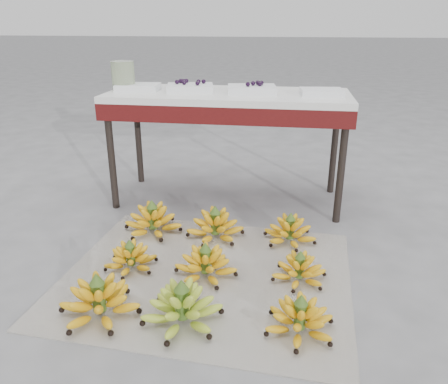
# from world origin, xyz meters

# --- Properties ---
(ground) EXTENTS (60.00, 60.00, 0.00)m
(ground) POSITION_xyz_m (0.00, 0.00, 0.00)
(ground) COLOR slate
(ground) RESTS_ON ground
(newspaper_mat) EXTENTS (1.31, 1.12, 0.01)m
(newspaper_mat) POSITION_xyz_m (0.04, 0.07, 0.00)
(newspaper_mat) COLOR white
(newspaper_mat) RESTS_ON ground
(bunch_front_left) EXTENTS (0.36, 0.36, 0.19)m
(bunch_front_left) POSITION_xyz_m (-0.31, -0.27, 0.07)
(bunch_front_left) COLOR yellow
(bunch_front_left) RESTS_ON newspaper_mat
(bunch_front_center) EXTENTS (0.34, 0.34, 0.19)m
(bunch_front_center) POSITION_xyz_m (0.01, -0.26, 0.07)
(bunch_front_center) COLOR olive
(bunch_front_center) RESTS_ON newspaper_mat
(bunch_front_right) EXTENTS (0.27, 0.27, 0.16)m
(bunch_front_right) POSITION_xyz_m (0.45, -0.25, 0.06)
(bunch_front_right) COLOR yellow
(bunch_front_right) RESTS_ON newspaper_mat
(bunch_mid_left) EXTENTS (0.31, 0.31, 0.15)m
(bunch_mid_left) POSITION_xyz_m (-0.31, 0.08, 0.06)
(bunch_mid_left) COLOR yellow
(bunch_mid_left) RESTS_ON newspaper_mat
(bunch_mid_center) EXTENTS (0.36, 0.36, 0.17)m
(bunch_mid_center) POSITION_xyz_m (0.04, 0.07, 0.06)
(bunch_mid_center) COLOR yellow
(bunch_mid_center) RESTS_ON newspaper_mat
(bunch_mid_right) EXTENTS (0.26, 0.26, 0.15)m
(bunch_mid_right) POSITION_xyz_m (0.45, 0.09, 0.06)
(bunch_mid_right) COLOR yellow
(bunch_mid_right) RESTS_ON newspaper_mat
(bunch_back_left) EXTENTS (0.35, 0.35, 0.19)m
(bunch_back_left) POSITION_xyz_m (-0.32, 0.45, 0.07)
(bunch_back_left) COLOR yellow
(bunch_back_left) RESTS_ON newspaper_mat
(bunch_back_center) EXTENTS (0.35, 0.35, 0.18)m
(bunch_back_center) POSITION_xyz_m (0.02, 0.44, 0.07)
(bunch_back_center) COLOR yellow
(bunch_back_center) RESTS_ON newspaper_mat
(bunch_back_right) EXTENTS (0.33, 0.33, 0.16)m
(bunch_back_right) POSITION_xyz_m (0.40, 0.45, 0.06)
(bunch_back_right) COLOR yellow
(bunch_back_right) RESTS_ON newspaper_mat
(vendor_table) EXTENTS (1.41, 0.56, 0.67)m
(vendor_table) POSITION_xyz_m (0.00, 0.98, 0.60)
(vendor_table) COLOR black
(vendor_table) RESTS_ON ground
(tray_far_left) EXTENTS (0.26, 0.20, 0.04)m
(tray_far_left) POSITION_xyz_m (-0.53, 0.95, 0.69)
(tray_far_left) COLOR silver
(tray_far_left) RESTS_ON vendor_table
(tray_left) EXTENTS (0.30, 0.24, 0.07)m
(tray_left) POSITION_xyz_m (-0.22, 0.97, 0.70)
(tray_left) COLOR silver
(tray_left) RESTS_ON vendor_table
(tray_right) EXTENTS (0.30, 0.23, 0.07)m
(tray_right) POSITION_xyz_m (0.14, 0.96, 0.70)
(tray_right) COLOR silver
(tray_right) RESTS_ON vendor_table
(tray_far_right) EXTENTS (0.25, 0.19, 0.04)m
(tray_far_right) POSITION_xyz_m (0.53, 0.94, 0.69)
(tray_far_right) COLOR silver
(tray_far_right) RESTS_ON vendor_table
(glass_jar) EXTENTS (0.18, 0.18, 0.17)m
(glass_jar) POSITION_xyz_m (-0.62, 0.95, 0.76)
(glass_jar) COLOR beige
(glass_jar) RESTS_ON vendor_table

